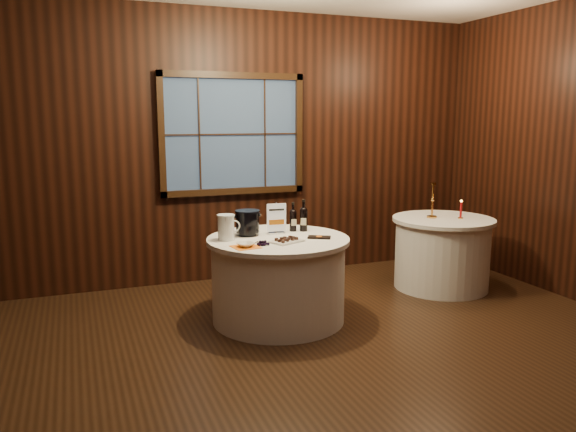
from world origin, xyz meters
name	(u,v)px	position (x,y,z in m)	size (l,w,h in m)	color
ground	(324,363)	(0.00, 0.00, 0.00)	(6.00, 6.00, 0.00)	black
back_wall	(232,144)	(0.00, 2.48, 1.54)	(6.00, 0.10, 3.00)	black
main_table	(278,279)	(0.00, 1.00, 0.39)	(1.28, 1.28, 0.77)	silver
side_table	(442,253)	(2.00, 1.30, 0.39)	(1.08, 1.08, 0.77)	silver
sign_stand	(276,223)	(0.04, 1.17, 0.87)	(0.18, 0.10, 0.29)	silver
port_bottle_left	(293,219)	(0.23, 1.23, 0.89)	(0.07, 0.07, 0.28)	black
port_bottle_right	(304,217)	(0.33, 1.20, 0.90)	(0.07, 0.08, 0.30)	black
ice_bucket	(248,222)	(-0.22, 1.20, 0.89)	(0.23, 0.23, 0.23)	black
chocolate_plate	(287,240)	(0.01, 0.80, 0.79)	(0.33, 0.28, 0.04)	silver
chocolate_box	(319,237)	(0.33, 0.85, 0.78)	(0.20, 0.10, 0.02)	black
grape_bunch	(263,243)	(-0.23, 0.76, 0.79)	(0.17, 0.09, 0.04)	black
glass_pitcher	(226,227)	(-0.46, 1.08, 0.88)	(0.21, 0.16, 0.23)	white
orange_napkin	(246,247)	(-0.38, 0.75, 0.77)	(0.21, 0.21, 0.00)	orange
cracker_bowl	(246,245)	(-0.38, 0.75, 0.79)	(0.14, 0.14, 0.03)	silver
brass_candlestick	(432,205)	(1.89, 1.36, 0.91)	(0.11, 0.11, 0.38)	#C6893E
red_candle	(461,211)	(2.14, 1.20, 0.85)	(0.05, 0.05, 0.20)	#C6893E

